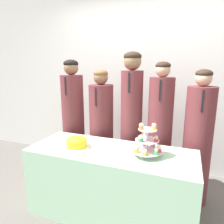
{
  "coord_description": "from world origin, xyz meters",
  "views": [
    {
      "loc": [
        0.67,
        -1.4,
        1.51
      ],
      "look_at": [
        0.0,
        0.35,
        1.09
      ],
      "focal_mm": 32.0,
      "sensor_mm": 36.0,
      "label": 1
    }
  ],
  "objects_px": {
    "student_0": "(73,123)",
    "student_2": "(131,124)",
    "cupcake_stand": "(147,143)",
    "student_1": "(101,131)",
    "cake_knife": "(81,158)",
    "student_3": "(159,135)",
    "round_cake": "(77,142)",
    "student_4": "(197,143)"
  },
  "relations": [
    {
      "from": "cake_knife",
      "to": "student_1",
      "type": "xyz_separation_m",
      "value": [
        -0.16,
        0.81,
        -0.01
      ]
    },
    {
      "from": "student_3",
      "to": "round_cake",
      "type": "bearing_deg",
      "value": -141.39
    },
    {
      "from": "cake_knife",
      "to": "student_4",
      "type": "relative_size",
      "value": 0.14
    },
    {
      "from": "student_2",
      "to": "cupcake_stand",
      "type": "bearing_deg",
      "value": -61.07
    },
    {
      "from": "cupcake_stand",
      "to": "student_4",
      "type": "relative_size",
      "value": 0.21
    },
    {
      "from": "student_0",
      "to": "student_4",
      "type": "distance_m",
      "value": 1.57
    },
    {
      "from": "cupcake_stand",
      "to": "student_1",
      "type": "distance_m",
      "value": 0.89
    },
    {
      "from": "student_4",
      "to": "round_cake",
      "type": "bearing_deg",
      "value": -152.74
    },
    {
      "from": "student_3",
      "to": "cupcake_stand",
      "type": "bearing_deg",
      "value": -94.49
    },
    {
      "from": "student_1",
      "to": "student_4",
      "type": "relative_size",
      "value": 0.99
    },
    {
      "from": "student_3",
      "to": "student_2",
      "type": "bearing_deg",
      "value": 180.0
    },
    {
      "from": "student_2",
      "to": "student_4",
      "type": "relative_size",
      "value": 1.13
    },
    {
      "from": "cake_knife",
      "to": "student_1",
      "type": "bearing_deg",
      "value": 72.92
    },
    {
      "from": "student_1",
      "to": "student_4",
      "type": "height_order",
      "value": "student_4"
    },
    {
      "from": "cupcake_stand",
      "to": "student_2",
      "type": "bearing_deg",
      "value": 118.93
    },
    {
      "from": "student_3",
      "to": "student_4",
      "type": "xyz_separation_m",
      "value": [
        0.41,
        0.0,
        -0.04
      ]
    },
    {
      "from": "round_cake",
      "to": "cake_knife",
      "type": "height_order",
      "value": "round_cake"
    },
    {
      "from": "round_cake",
      "to": "student_0",
      "type": "distance_m",
      "value": 0.72
    },
    {
      "from": "cake_knife",
      "to": "student_3",
      "type": "height_order",
      "value": "student_3"
    },
    {
      "from": "student_2",
      "to": "round_cake",
      "type": "bearing_deg",
      "value": -124.23
    },
    {
      "from": "student_2",
      "to": "student_1",
      "type": "bearing_deg",
      "value": -180.0
    },
    {
      "from": "student_1",
      "to": "student_3",
      "type": "xyz_separation_m",
      "value": [
        0.74,
        -0.0,
        0.05
      ]
    },
    {
      "from": "round_cake",
      "to": "student_0",
      "type": "xyz_separation_m",
      "value": [
        -0.41,
        0.6,
        0.0
      ]
    },
    {
      "from": "student_0",
      "to": "student_2",
      "type": "distance_m",
      "value": 0.81
    },
    {
      "from": "student_2",
      "to": "student_0",
      "type": "bearing_deg",
      "value": 180.0
    },
    {
      "from": "cake_knife",
      "to": "student_1",
      "type": "height_order",
      "value": "student_1"
    },
    {
      "from": "cake_knife",
      "to": "student_0",
      "type": "height_order",
      "value": "student_0"
    },
    {
      "from": "cupcake_stand",
      "to": "student_1",
      "type": "relative_size",
      "value": 0.21
    },
    {
      "from": "student_2",
      "to": "student_4",
      "type": "height_order",
      "value": "student_2"
    },
    {
      "from": "cupcake_stand",
      "to": "student_4",
      "type": "bearing_deg",
      "value": 50.03
    },
    {
      "from": "student_1",
      "to": "student_2",
      "type": "bearing_deg",
      "value": 0.0
    },
    {
      "from": "student_1",
      "to": "cupcake_stand",
      "type": "bearing_deg",
      "value": -37.93
    },
    {
      "from": "cake_knife",
      "to": "student_3",
      "type": "distance_m",
      "value": 1.0
    },
    {
      "from": "cake_knife",
      "to": "student_4",
      "type": "distance_m",
      "value": 1.28
    },
    {
      "from": "student_0",
      "to": "cake_knife",
      "type": "bearing_deg",
      "value": -54.52
    },
    {
      "from": "round_cake",
      "to": "student_1",
      "type": "bearing_deg",
      "value": 88.95
    },
    {
      "from": "round_cake",
      "to": "cupcake_stand",
      "type": "bearing_deg",
      "value": 4.54
    },
    {
      "from": "student_3",
      "to": "student_1",
      "type": "bearing_deg",
      "value": 180.0
    },
    {
      "from": "round_cake",
      "to": "student_3",
      "type": "xyz_separation_m",
      "value": [
        0.75,
        0.6,
        -0.02
      ]
    },
    {
      "from": "student_2",
      "to": "student_3",
      "type": "xyz_separation_m",
      "value": [
        0.34,
        -0.0,
        -0.09
      ]
    },
    {
      "from": "round_cake",
      "to": "student_1",
      "type": "relative_size",
      "value": 0.19
    },
    {
      "from": "cake_knife",
      "to": "student_2",
      "type": "xyz_separation_m",
      "value": [
        0.23,
        0.81,
        0.12
      ]
    }
  ]
}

